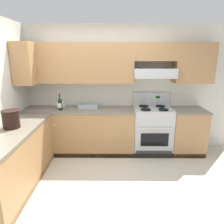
# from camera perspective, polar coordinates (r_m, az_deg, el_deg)

# --- Properties ---
(ground_plane) EXTENTS (7.04, 7.04, 0.00)m
(ground_plane) POSITION_cam_1_polar(r_m,az_deg,el_deg) (3.43, -3.79, -19.53)
(ground_plane) COLOR beige
(wall_back) EXTENTS (4.68, 0.57, 2.55)m
(wall_back) POSITION_cam_1_polar(r_m,az_deg,el_deg) (4.37, 2.62, 8.93)
(wall_back) COLOR silver
(wall_back) RESTS_ON ground_plane
(counter_back_run) EXTENTS (3.60, 0.65, 0.91)m
(counter_back_run) POSITION_cam_1_polar(r_m,az_deg,el_deg) (4.33, -1.97, -5.14)
(counter_back_run) COLOR #A87A4C
(counter_back_run) RESTS_ON ground_plane
(counter_left_run) EXTENTS (0.63, 1.91, 0.91)m
(counter_left_run) POSITION_cam_1_polar(r_m,az_deg,el_deg) (3.51, -25.04, -11.66)
(counter_left_run) COLOR #A87A4C
(counter_left_run) RESTS_ON ground_plane
(stove) EXTENTS (0.76, 0.62, 1.20)m
(stove) POSITION_cam_1_polar(r_m,az_deg,el_deg) (4.40, 10.77, -4.71)
(stove) COLOR #B7BABC
(stove) RESTS_ON ground_plane
(wine_bottle) EXTENTS (0.07, 0.08, 0.32)m
(wine_bottle) POSITION_cam_1_polar(r_m,az_deg,el_deg) (4.21, -13.87, 2.20)
(wine_bottle) COLOR black
(wine_bottle) RESTS_ON counter_back_run
(bowl) EXTENTS (0.39, 0.21, 0.08)m
(bowl) POSITION_cam_1_polar(r_m,az_deg,el_deg) (4.31, -6.42, 1.46)
(bowl) COLOR #9EADB7
(bowl) RESTS_ON counter_back_run
(bucket) EXTENTS (0.25, 0.25, 0.27)m
(bucket) POSITION_cam_1_polar(r_m,az_deg,el_deg) (3.42, -25.63, -1.65)
(bucket) COLOR black
(bucket) RESTS_ON counter_left_run
(paper_towel_roll) EXTENTS (0.13, 0.13, 0.13)m
(paper_towel_roll) POSITION_cam_1_polar(r_m,az_deg,el_deg) (4.36, -13.66, 1.80)
(paper_towel_roll) COLOR white
(paper_towel_roll) RESTS_ON counter_back_run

